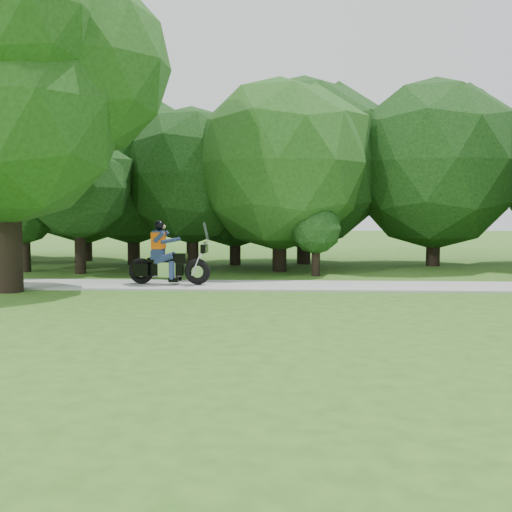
{
  "coord_description": "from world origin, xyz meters",
  "views": [
    {
      "loc": [
        -2.93,
        -10.47,
        2.35
      ],
      "look_at": [
        -3.71,
        4.81,
        1.14
      ],
      "focal_mm": 45.0,
      "sensor_mm": 36.0,
      "label": 1
    }
  ],
  "objects": [
    {
      "name": "big_tree_west",
      "position": [
        -10.54,
        6.85,
        5.76
      ],
      "size": [
        8.64,
        6.56,
        9.96
      ],
      "color": "black",
      "rests_on": "ground"
    },
    {
      "name": "ground",
      "position": [
        0.0,
        0.0,
        0.0
      ],
      "size": [
        100.0,
        100.0,
        0.0
      ],
      "primitive_type": "plane",
      "color": "#2F5E1A",
      "rests_on": "ground"
    },
    {
      "name": "touring_motorcycle",
      "position": [
        -6.56,
        7.94,
        0.74
      ],
      "size": [
        2.45,
        0.79,
        1.86
      ],
      "rotation": [
        0.0,
        0.0,
        -0.07
      ],
      "color": "black",
      "rests_on": "walkway"
    },
    {
      "name": "tree_line",
      "position": [
        -0.83,
        14.8,
        3.68
      ],
      "size": [
        39.44,
        11.92,
        7.5
      ],
      "color": "black",
      "rests_on": "ground"
    },
    {
      "name": "walkway",
      "position": [
        0.0,
        8.0,
        0.03
      ],
      "size": [
        60.0,
        2.2,
        0.06
      ],
      "primitive_type": "cube",
      "color": "#A3A39E",
      "rests_on": "ground"
    }
  ]
}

